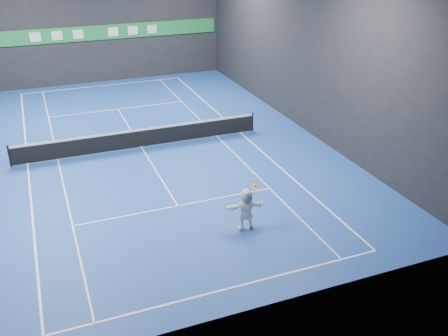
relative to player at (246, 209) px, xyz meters
name	(u,v)px	position (x,y,z in m)	size (l,w,h in m)	color
ground	(142,147)	(-1.88, 8.92, -0.82)	(26.00, 26.00, 0.00)	#1B4197
wall_back	(94,18)	(-1.88, 21.92, 3.68)	(18.00, 0.10, 9.00)	black
wall_front	(246,174)	(-1.88, -4.08, 3.68)	(18.00, 0.10, 9.00)	black
wall_right	(302,45)	(7.12, 8.92, 3.68)	(0.10, 26.00, 9.00)	black
baseline_near	(229,288)	(-1.88, -2.97, -0.82)	(10.98, 0.08, 0.01)	white
baseline_far	(103,86)	(-1.88, 20.81, -0.82)	(10.98, 0.08, 0.01)	white
sideline_doubles_left	(28,164)	(-7.37, 8.92, -0.82)	(0.08, 23.78, 0.01)	white
sideline_doubles_right	(240,133)	(3.61, 8.92, -0.82)	(0.08, 23.78, 0.01)	white
sideline_singles_left	(58,160)	(-5.99, 8.92, -0.82)	(0.06, 23.78, 0.01)	white
sideline_singles_right	(217,136)	(2.23, 8.92, -0.82)	(0.06, 23.78, 0.01)	white
service_line_near	(178,206)	(-1.88, 2.52, -0.82)	(8.23, 0.06, 0.01)	white
service_line_far	(118,109)	(-1.88, 15.32, -0.82)	(8.23, 0.06, 0.01)	white
center_service_line	(142,147)	(-1.88, 8.92, -0.82)	(0.06, 12.80, 0.01)	white
player	(246,209)	(0.00, 0.00, 0.00)	(1.52, 0.48, 1.64)	white
tennis_ball	(235,159)	(-0.44, 0.06, 2.08)	(0.07, 0.07, 0.07)	yellow
tennis_net	(141,137)	(-1.88, 8.92, -0.28)	(12.50, 0.10, 1.07)	black
sponsor_banner	(96,33)	(-1.88, 21.85, 2.68)	(17.64, 0.11, 1.00)	#1C8437
tennis_racket	(254,185)	(0.33, 0.05, 0.90)	(0.43, 0.43, 0.44)	#B31513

